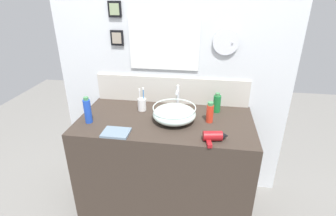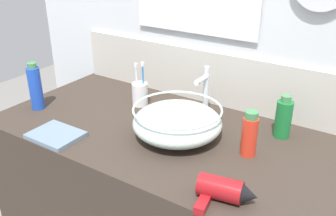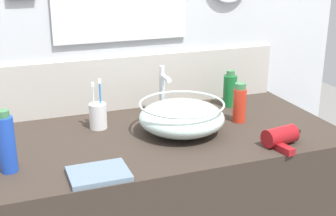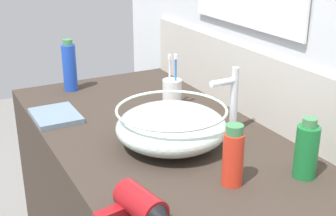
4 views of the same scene
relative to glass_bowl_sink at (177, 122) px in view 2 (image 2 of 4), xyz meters
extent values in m
cube|color=#382D26|center=(-0.07, 0.01, -0.48)|extent=(1.34, 0.67, 0.84)
cube|color=beige|center=(-0.07, 0.34, 0.05)|extent=(1.31, 0.02, 0.23)
ellipsoid|color=silver|center=(0.00, 0.00, 0.00)|extent=(0.32, 0.32, 0.12)
torus|color=silver|center=(0.00, 0.00, 0.05)|extent=(0.32, 0.32, 0.01)
torus|color=#B2B7BC|center=(0.00, 0.00, -0.06)|extent=(0.12, 0.12, 0.01)
cylinder|color=silver|center=(0.00, 0.22, 0.03)|extent=(0.02, 0.02, 0.18)
cylinder|color=silver|center=(0.00, 0.18, 0.11)|extent=(0.02, 0.09, 0.02)
cylinder|color=silver|center=(0.00, 0.22, 0.13)|extent=(0.02, 0.02, 0.03)
cylinder|color=maroon|center=(0.28, -0.23, -0.03)|extent=(0.13, 0.09, 0.07)
cone|color=black|center=(0.37, -0.22, -0.03)|extent=(0.05, 0.06, 0.06)
cube|color=maroon|center=(0.26, -0.29, -0.05)|extent=(0.04, 0.09, 0.02)
cylinder|color=white|center=(-0.29, 0.16, -0.01)|extent=(0.07, 0.07, 0.10)
cylinder|color=blue|center=(-0.27, 0.16, 0.03)|extent=(0.01, 0.01, 0.17)
cube|color=white|center=(-0.27, 0.16, 0.12)|extent=(0.01, 0.01, 0.02)
cylinder|color=white|center=(-0.30, 0.15, 0.02)|extent=(0.01, 0.01, 0.17)
cube|color=white|center=(-0.30, 0.15, 0.12)|extent=(0.01, 0.01, 0.02)
cylinder|color=red|center=(0.26, 0.03, 0.01)|extent=(0.05, 0.05, 0.14)
cylinder|color=#3F7F4C|center=(0.26, 0.03, 0.09)|extent=(0.04, 0.04, 0.02)
cylinder|color=blue|center=(-0.63, -0.11, 0.03)|extent=(0.05, 0.05, 0.18)
cylinder|color=#3F7F4C|center=(-0.63, -0.11, 0.13)|extent=(0.04, 0.04, 0.02)
cylinder|color=#197233|center=(0.32, 0.22, 0.01)|extent=(0.06, 0.06, 0.14)
cylinder|color=#3F7F4C|center=(0.32, 0.22, 0.09)|extent=(0.04, 0.04, 0.02)
cube|color=slate|center=(-0.37, -0.24, -0.05)|extent=(0.19, 0.15, 0.02)
camera|label=1|loc=(0.22, -1.74, 0.87)|focal=28.00mm
camera|label=2|loc=(0.63, -1.03, 0.62)|focal=40.00mm
camera|label=3|loc=(-0.63, -1.53, 0.61)|focal=50.00mm
camera|label=4|loc=(1.10, -0.59, 0.54)|focal=50.00mm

